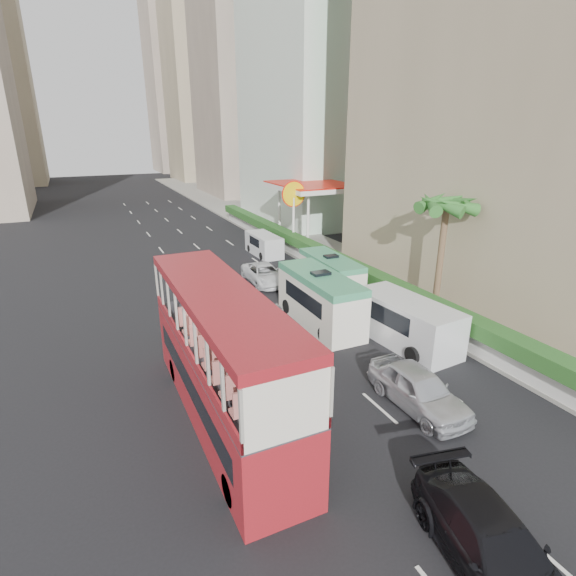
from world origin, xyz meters
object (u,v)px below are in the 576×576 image
panel_van_near (406,322)px  palm_tree (440,261)px  shell_station (312,213)px  car_silver_lane_a (268,339)px  minibus_near (320,299)px  car_silver_lane_b (416,406)px  car_black (488,569)px  panel_van_far (264,245)px  minibus_far (330,276)px  double_decker_bus (222,358)px  van_asset (265,283)px

panel_van_near → palm_tree: palm_tree is taller
panel_van_near → shell_station: (5.89, 20.91, 1.60)m
car_silver_lane_a → minibus_near: bearing=20.5°
car_silver_lane_b → car_black: size_ratio=0.89×
panel_van_far → shell_station: bearing=20.9°
car_black → minibus_far: bearing=83.0°
double_decker_bus → palm_tree: size_ratio=1.72×
minibus_far → palm_tree: palm_tree is taller
car_silver_lane_b → van_asset: bearing=88.7°
palm_tree → car_silver_lane_b: bearing=-136.3°
panel_van_near → panel_van_far: 18.60m
car_silver_lane_b → panel_van_far: bearing=82.1°
panel_van_far → palm_tree: size_ratio=0.69×
panel_van_far → minibus_near: bearing=-101.2°
car_black → panel_van_near: 12.48m
car_silver_lane_b → car_black: bearing=-116.2°
car_black → panel_van_far: size_ratio=1.19×
double_decker_bus → car_silver_lane_b: (6.98, -2.53, -2.53)m
car_silver_lane_a → minibus_near: 3.67m
car_black → panel_van_near: panel_van_near is taller
car_silver_lane_b → minibus_near: 8.69m
car_black → shell_station: (12.04, 31.72, 2.75)m
double_decker_bus → car_silver_lane_a: double_decker_bus is taller
double_decker_bus → van_asset: (7.31, 13.77, -2.53)m
minibus_near → minibus_far: 4.67m
panel_van_near → palm_tree: (3.69, 1.91, 2.23)m
car_silver_lane_b → palm_tree: (6.82, 6.53, 3.38)m
double_decker_bus → shell_station: shell_station is taller
car_silver_lane_a → car_black: (-0.12, -14.18, 0.00)m
van_asset → car_silver_lane_b: bearing=-89.7°
van_asset → panel_van_far: 7.52m
car_silver_lane_a → minibus_far: size_ratio=0.80×
van_asset → palm_tree: size_ratio=0.73×
car_silver_lane_a → shell_station: (11.92, 17.53, 2.75)m
van_asset → panel_van_near: bearing=-75.1°
car_silver_lane_a → van_asset: 8.90m
minibus_far → shell_station: shell_station is taller
double_decker_bus → car_silver_lane_b: double_decker_bus is taller
minibus_far → panel_van_far: minibus_far is taller
car_silver_lane_a → minibus_far: 7.61m
van_asset → panel_van_near: 12.06m
car_silver_lane_a → panel_van_near: (6.03, -3.38, 1.15)m
double_decker_bus → panel_van_far: double_decker_bus is taller
car_silver_lane_a → car_silver_lane_b: car_silver_lane_b is taller
palm_tree → double_decker_bus: bearing=-163.8°
car_silver_lane_b → minibus_near: (0.43, 8.56, 1.43)m
van_asset → minibus_far: (2.94, -4.03, 1.27)m
car_black → panel_van_near: bearing=72.1°
car_silver_lane_a → car_silver_lane_b: bearing=-59.0°
minibus_far → car_silver_lane_a: bearing=-142.5°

